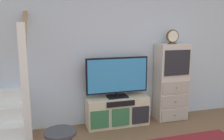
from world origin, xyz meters
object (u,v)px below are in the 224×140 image
Objects in this scene: media_console at (118,111)px; desk_clock at (172,37)px; television at (117,76)px; side_cabinet at (171,82)px.

desk_clock is at bearing -0.27° from media_console.
media_console is at bearing -90.00° from television.
desk_clock is (1.03, -0.00, 1.30)m from media_console.
television is 1.07m from side_cabinet.
side_cabinet is at bearing 27.02° from desk_clock.
desk_clock is (-0.03, -0.01, 0.84)m from side_cabinet.
television is (0.00, 0.02, 0.63)m from media_console.
side_cabinet reaches higher than media_console.
desk_clock reaches higher than media_console.
media_console is 0.63m from television.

